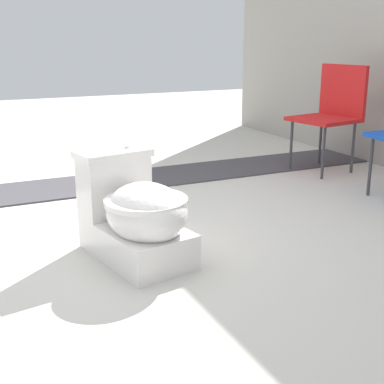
% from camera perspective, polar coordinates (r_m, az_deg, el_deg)
% --- Properties ---
extents(ground_plane, '(14.00, 14.00, 0.00)m').
position_cam_1_polar(ground_plane, '(2.91, -8.80, -5.09)').
color(ground_plane, beige).
extents(gravel_strip, '(0.56, 8.00, 0.01)m').
position_cam_1_polar(gravel_strip, '(4.06, -6.56, 1.30)').
color(gravel_strip, '#423F44').
rests_on(gravel_strip, ground).
extents(toilet, '(0.69, 0.48, 0.52)m').
position_cam_1_polar(toilet, '(2.59, -5.98, -2.50)').
color(toilet, white).
rests_on(toilet, ground).
extents(folding_chair_left, '(0.51, 0.51, 0.83)m').
position_cam_1_polar(folding_chair_left, '(4.42, 14.82, 8.78)').
color(folding_chair_left, red).
rests_on(folding_chair_left, ground).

